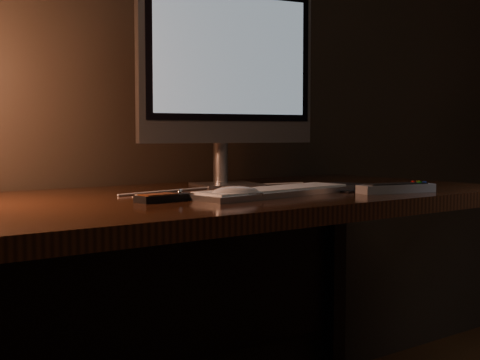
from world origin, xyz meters
TOP-DOWN VIEW (x-y plane):
  - desk at (0.00, 1.93)m, footprint 1.60×0.75m
  - monitor at (0.16, 2.02)m, footprint 0.52×0.18m
  - keyboard at (0.09, 1.74)m, footprint 0.48×0.18m
  - mousepad at (0.39, 1.80)m, footprint 0.30×0.26m
  - mouse at (-0.05, 1.70)m, footprint 0.12×0.09m
  - media_remote at (-0.20, 1.76)m, footprint 0.13×0.06m
  - tv_remote at (0.37, 1.60)m, footprint 0.21×0.10m
  - papers at (-0.16, 1.85)m, footprint 0.11×0.08m
  - cable at (0.08, 1.96)m, footprint 0.61×0.03m

SIDE VIEW (x-z plane):
  - desk at x=0.00m, z-range 0.25..1.00m
  - mousepad at x=0.39m, z-range 0.75..0.75m
  - cable at x=0.08m, z-range 0.75..0.76m
  - papers at x=-0.16m, z-range 0.75..0.76m
  - keyboard at x=0.09m, z-range 0.75..0.77m
  - media_remote at x=-0.20m, z-range 0.75..0.77m
  - mouse at x=-0.05m, z-range 0.75..0.77m
  - tv_remote at x=0.37m, z-range 0.75..0.78m
  - monitor at x=0.16m, z-range 0.80..1.35m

